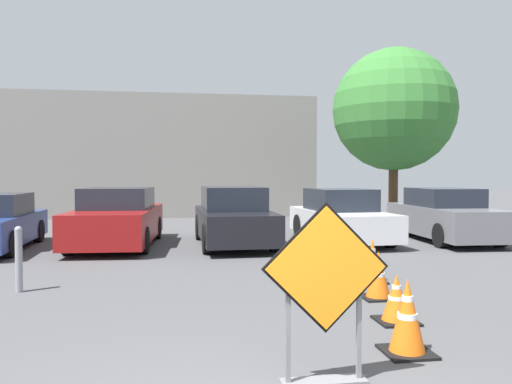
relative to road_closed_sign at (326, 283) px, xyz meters
The scene contains 13 objects.
ground_plane 8.89m from the road_closed_sign, 95.95° to the left, with size 96.00×96.00×0.00m, color #4C4C4F.
road_closed_sign is the anchor object (origin of this frame).
traffic_cone_nearest 1.31m from the road_closed_sign, 29.69° to the left, with size 0.49×0.49×0.77m.
traffic_cone_second 2.25m from the road_closed_sign, 49.42° to the left, with size 0.49×0.49×0.60m.
traffic_cone_third 3.31m from the road_closed_sign, 59.48° to the left, with size 0.48×0.48×0.71m.
traffic_cone_fourth 4.39m from the road_closed_sign, 62.74° to the left, with size 0.44×0.44×0.75m.
parked_car_second 9.52m from the road_closed_sign, 107.24° to the left, with size 2.15×4.65×1.50m.
parked_car_third 8.77m from the road_closed_sign, 88.98° to the left, with size 1.89×4.30×1.52m.
parked_car_fourth 9.50m from the road_closed_sign, 70.73° to the left, with size 1.95×4.30×1.46m.
parked_car_fifth 10.73m from the road_closed_sign, 55.24° to the left, with size 1.94×4.49×1.46m.
bollard_nearest 5.52m from the road_closed_sign, 132.58° to the left, with size 0.12×0.12×1.03m.
building_facade_backdrop 20.20m from the road_closed_sign, 99.30° to the left, with size 16.15×5.00×5.33m.
street_tree_behind_lot 14.19m from the road_closed_sign, 63.43° to the left, with size 4.24×4.24×6.23m.
Camera 1 is at (-0.34, -2.95, 1.82)m, focal length 35.00 mm.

